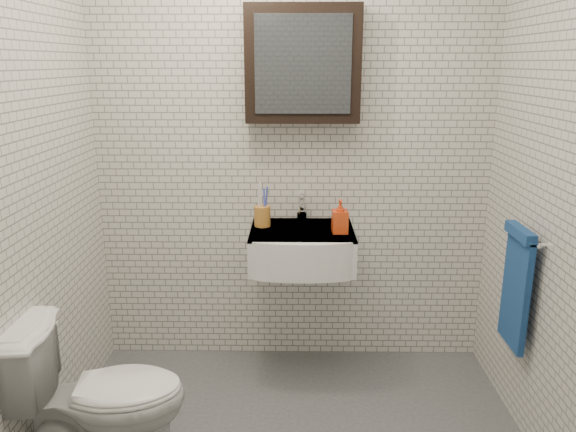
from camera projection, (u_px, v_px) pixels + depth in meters
The scene contains 8 objects.
room_shell at pixel (292, 130), 2.08m from camera, with size 2.22×2.02×2.51m.
washbasin at pixel (302, 248), 2.98m from camera, with size 0.55×0.50×0.20m.
faucet at pixel (302, 210), 3.12m from camera, with size 0.06×0.20×0.15m.
mirror_cabinet at pixel (303, 64), 2.91m from camera, with size 0.60×0.15×0.60m.
towel_rail at pixel (517, 282), 2.60m from camera, with size 0.09×0.30×0.58m.
toothbrush_cup at pixel (262, 215), 3.04m from camera, with size 0.11×0.11×0.24m.
soap_bottle at pixel (340, 216), 2.91m from camera, with size 0.08×0.08×0.18m, color orange.
toilet at pixel (101, 397), 2.35m from camera, with size 0.40×0.70×0.71m, color white.
Camera 1 is at (0.02, -2.09, 1.71)m, focal length 35.00 mm.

